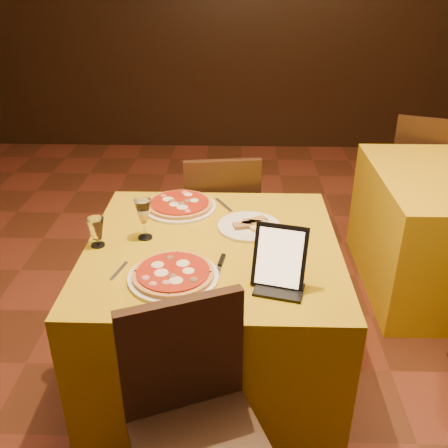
{
  "coord_description": "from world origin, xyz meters",
  "views": [
    {
      "loc": [
        -0.04,
        -1.92,
        1.84
      ],
      "look_at": [
        -0.1,
        -0.06,
        0.86
      ],
      "focal_mm": 40.0,
      "sensor_mm": 36.0,
      "label": 1
    }
  ],
  "objects_px": {
    "main_table": "(214,313)",
    "tablet": "(280,257)",
    "pizza_far": "(180,206)",
    "water_glass": "(97,232)",
    "chair_side_far": "(420,171)",
    "pizza_near": "(173,275)",
    "chair_main_far": "(220,220)",
    "wine_glass": "(144,219)"
  },
  "relations": [
    {
      "from": "pizza_near",
      "to": "wine_glass",
      "type": "relative_size",
      "value": 1.87
    },
    {
      "from": "main_table",
      "to": "water_glass",
      "type": "relative_size",
      "value": 8.46
    },
    {
      "from": "chair_side_far",
      "to": "water_glass",
      "type": "distance_m",
      "value": 2.61
    },
    {
      "from": "chair_main_far",
      "to": "wine_glass",
      "type": "distance_m",
      "value": 0.9
    },
    {
      "from": "chair_side_far",
      "to": "tablet",
      "type": "bearing_deg",
      "value": 78.89
    },
    {
      "from": "pizza_near",
      "to": "wine_glass",
      "type": "distance_m",
      "value": 0.37
    },
    {
      "from": "main_table",
      "to": "wine_glass",
      "type": "height_order",
      "value": "wine_glass"
    },
    {
      "from": "main_table",
      "to": "pizza_far",
      "type": "relative_size",
      "value": 3.04
    },
    {
      "from": "pizza_near",
      "to": "pizza_far",
      "type": "bearing_deg",
      "value": 93.85
    },
    {
      "from": "pizza_near",
      "to": "pizza_far",
      "type": "distance_m",
      "value": 0.63
    },
    {
      "from": "chair_side_far",
      "to": "wine_glass",
      "type": "bearing_deg",
      "value": 62.79
    },
    {
      "from": "chair_main_far",
      "to": "pizza_near",
      "type": "distance_m",
      "value": 1.13
    },
    {
      "from": "main_table",
      "to": "tablet",
      "type": "distance_m",
      "value": 0.63
    },
    {
      "from": "chair_main_far",
      "to": "pizza_near",
      "type": "xyz_separation_m",
      "value": [
        -0.14,
        -1.08,
        0.31
      ]
    },
    {
      "from": "chair_main_far",
      "to": "pizza_far",
      "type": "xyz_separation_m",
      "value": [
        -0.18,
        -0.45,
        0.31
      ]
    },
    {
      "from": "pizza_far",
      "to": "tablet",
      "type": "xyz_separation_m",
      "value": [
        0.45,
        -0.65,
        0.1
      ]
    },
    {
      "from": "pizza_far",
      "to": "wine_glass",
      "type": "xyz_separation_m",
      "value": [
        -0.12,
        -0.31,
        0.08
      ]
    },
    {
      "from": "chair_main_far",
      "to": "chair_side_far",
      "type": "height_order",
      "value": "same"
    },
    {
      "from": "chair_main_far",
      "to": "main_table",
      "type": "bearing_deg",
      "value": 82.75
    },
    {
      "from": "water_glass",
      "to": "pizza_far",
      "type": "bearing_deg",
      "value": 50.49
    },
    {
      "from": "chair_main_far",
      "to": "water_glass",
      "type": "bearing_deg",
      "value": 51.9
    },
    {
      "from": "chair_main_far",
      "to": "wine_glass",
      "type": "relative_size",
      "value": 4.79
    },
    {
      "from": "chair_side_far",
      "to": "tablet",
      "type": "distance_m",
      "value": 2.33
    },
    {
      "from": "main_table",
      "to": "pizza_near",
      "type": "xyz_separation_m",
      "value": [
        -0.14,
        -0.27,
        0.39
      ]
    },
    {
      "from": "main_table",
      "to": "pizza_far",
      "type": "height_order",
      "value": "pizza_far"
    },
    {
      "from": "pizza_far",
      "to": "water_glass",
      "type": "relative_size",
      "value": 2.79
    },
    {
      "from": "wine_glass",
      "to": "pizza_near",
      "type": "bearing_deg",
      "value": -62.74
    },
    {
      "from": "pizza_near",
      "to": "chair_side_far",
      "type": "bearing_deg",
      "value": 49.95
    },
    {
      "from": "chair_main_far",
      "to": "chair_side_far",
      "type": "xyz_separation_m",
      "value": [
        1.48,
        0.85,
        0.0
      ]
    },
    {
      "from": "chair_side_far",
      "to": "pizza_near",
      "type": "height_order",
      "value": "chair_side_far"
    },
    {
      "from": "chair_side_far",
      "to": "pizza_near",
      "type": "xyz_separation_m",
      "value": [
        -1.62,
        -1.92,
        0.31
      ]
    },
    {
      "from": "pizza_near",
      "to": "water_glass",
      "type": "relative_size",
      "value": 2.73
    },
    {
      "from": "main_table",
      "to": "pizza_far",
      "type": "xyz_separation_m",
      "value": [
        -0.18,
        0.35,
        0.39
      ]
    },
    {
      "from": "pizza_far",
      "to": "chair_side_far",
      "type": "bearing_deg",
      "value": 38.0
    },
    {
      "from": "pizza_near",
      "to": "main_table",
      "type": "bearing_deg",
      "value": 62.91
    },
    {
      "from": "pizza_near",
      "to": "pizza_far",
      "type": "xyz_separation_m",
      "value": [
        -0.04,
        0.63,
        0.0
      ]
    },
    {
      "from": "pizza_far",
      "to": "water_glass",
      "type": "bearing_deg",
      "value": -129.51
    },
    {
      "from": "pizza_far",
      "to": "wine_glass",
      "type": "distance_m",
      "value": 0.34
    },
    {
      "from": "pizza_far",
      "to": "wine_glass",
      "type": "relative_size",
      "value": 1.91
    },
    {
      "from": "pizza_near",
      "to": "wine_glass",
      "type": "bearing_deg",
      "value": 117.26
    },
    {
      "from": "pizza_near",
      "to": "tablet",
      "type": "xyz_separation_m",
      "value": [
        0.4,
        -0.02,
        0.1
      ]
    },
    {
      "from": "pizza_far",
      "to": "tablet",
      "type": "relative_size",
      "value": 1.49
    }
  ]
}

